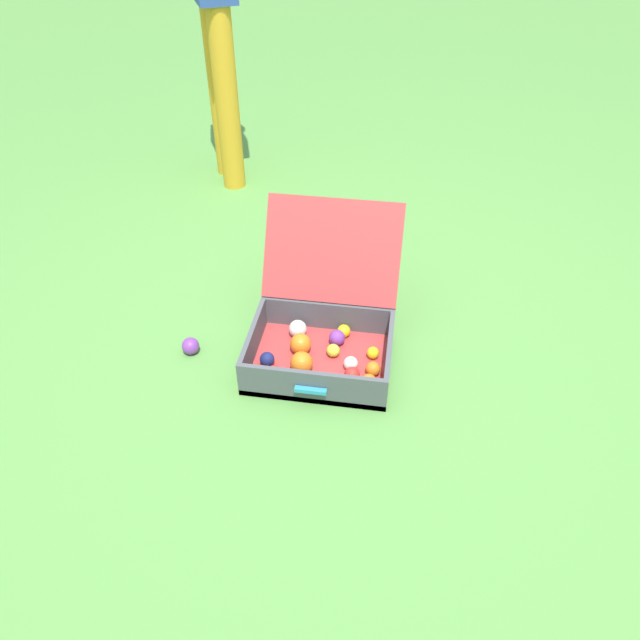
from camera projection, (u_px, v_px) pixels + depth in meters
ground_plane at (328, 355)px, 2.29m from camera, size 16.00×16.00×0.00m
open_suitcase at (323, 330)px, 2.24m from camera, size 0.52×0.64×0.48m
stray_ball_on_grass at (191, 346)px, 2.29m from camera, size 0.07×0.07×0.07m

